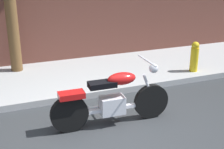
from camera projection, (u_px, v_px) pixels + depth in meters
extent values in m
plane|color=#303335|center=(107.00, 132.00, 5.52)|extent=(60.00, 60.00, 0.00)
cube|color=#A5A5A5|center=(69.00, 77.00, 7.84)|extent=(24.98, 2.52, 0.14)
cylinder|color=black|center=(151.00, 101.00, 5.91)|extent=(0.67, 0.12, 0.66)
cylinder|color=black|center=(69.00, 114.00, 5.43)|extent=(0.67, 0.12, 0.66)
cube|color=silver|center=(112.00, 105.00, 5.65)|extent=(0.45, 0.29, 0.32)
cube|color=silver|center=(112.00, 109.00, 5.68)|extent=(1.40, 0.12, 0.06)
ellipsoid|color=red|center=(122.00, 79.00, 5.54)|extent=(0.53, 0.28, 0.22)
cube|color=black|center=(102.00, 84.00, 5.45)|extent=(0.49, 0.25, 0.10)
cube|color=red|center=(71.00, 95.00, 5.32)|extent=(0.45, 0.25, 0.10)
cylinder|color=silver|center=(149.00, 88.00, 5.80)|extent=(0.27, 0.06, 0.58)
cylinder|color=silver|center=(147.00, 61.00, 5.59)|extent=(0.06, 0.70, 0.04)
sphere|color=silver|center=(154.00, 68.00, 5.69)|extent=(0.17, 0.17, 0.17)
cylinder|color=silver|center=(96.00, 108.00, 5.75)|extent=(0.80, 0.12, 0.09)
cylinder|color=brown|center=(11.00, 9.00, 7.60)|extent=(0.28, 0.28, 3.40)
cylinder|color=gold|center=(194.00, 62.00, 8.00)|extent=(0.20, 0.20, 0.75)
sphere|color=gold|center=(195.00, 45.00, 7.85)|extent=(0.19, 0.19, 0.19)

